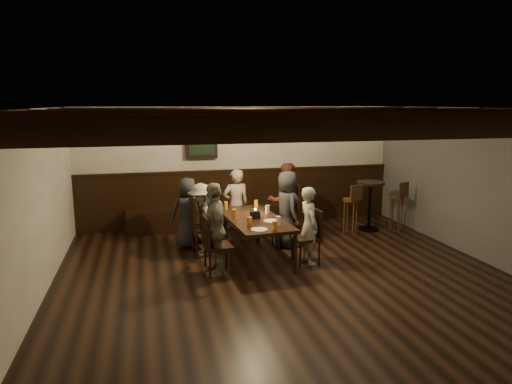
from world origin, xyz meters
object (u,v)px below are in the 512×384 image
object	(u,v)px
person_right_far	(309,225)
chair_left_near	(204,237)
person_left_near	(202,220)
bar_stool_left	(351,216)
chair_left_far	(217,256)
dining_table	(254,221)
high_top_table	(370,198)
person_left_far	(214,229)
person_bench_right	(285,201)
chair_right_far	(307,247)
person_right_near	(287,209)
person_bench_left	(188,213)
person_bench_centre	(236,205)
bar_stool_right	(396,212)
chair_right_near	(285,232)

from	to	relation	value
person_right_far	chair_left_near	bearing A→B (deg)	58.53
person_left_near	chair_left_near	bearing A→B (deg)	90.00
person_right_far	bar_stool_left	world-z (taller)	person_right_far
chair_left_far	person_left_near	world-z (taller)	person_left_near
dining_table	high_top_table	world-z (taller)	high_top_table
person_left_far	bar_stool_left	world-z (taller)	person_left_far
chair_left_far	person_bench_right	world-z (taller)	person_bench_right
chair_right_far	person_right_near	size ratio (longest dim) A/B	0.64
dining_table	person_bench_left	size ratio (longest dim) A/B	1.51
chair_left_near	person_left_far	bearing A→B (deg)	-1.90
person_left_near	person_bench_centre	bearing A→B (deg)	128.66
person_left_far	chair_left_far	bearing A→B (deg)	90.00
bar_stool_right	person_right_far	bearing A→B (deg)	-171.01
person_left_near	person_left_far	xyz separation A→B (m)	(0.07, -0.90, 0.08)
chair_left_far	chair_right_near	xyz separation A→B (m)	(1.36, 1.01, -0.00)
person_right_far	high_top_table	xyz separation A→B (m)	(1.83, 1.50, 0.03)
chair_left_far	person_bench_left	distance (m)	1.41
chair_right_far	bar_stool_right	world-z (taller)	bar_stool_right
chair_left_far	person_bench_centre	distance (m)	1.71
bar_stool_left	bar_stool_right	world-z (taller)	same
chair_right_far	person_bench_centre	xyz separation A→B (m)	(-0.83, 1.44, 0.40)
chair_right_far	person_left_near	world-z (taller)	person_left_near
chair_left_near	person_bench_centre	xyz separation A→B (m)	(0.67, 0.65, 0.37)
chair_left_far	chair_right_far	size ratio (longest dim) A/B	1.02
person_left_far	person_bench_centre	bearing A→B (deg)	153.43
person_left_far	person_right_far	size ratio (longest dim) A/B	1.13
dining_table	person_left_near	size ratio (longest dim) A/B	1.56
dining_table	person_left_far	world-z (taller)	person_left_far
bar_stool_right	person_bench_left	bearing A→B (deg)	160.72
chair_right_near	person_left_near	distance (m)	1.51
dining_table	chair_left_far	size ratio (longest dim) A/B	2.14
chair_left_far	bar_stool_right	world-z (taller)	bar_stool_right
chair_right_far	person_left_far	world-z (taller)	person_left_far
chair_left_far	bar_stool_left	size ratio (longest dim) A/B	0.89
chair_right_far	person_bench_left	distance (m)	2.14
chair_left_near	chair_left_far	world-z (taller)	chair_left_near
chair_left_far	high_top_table	world-z (taller)	high_top_table
chair_right_far	bar_stool_right	distance (m)	2.72
person_bench_left	person_bench_centre	world-z (taller)	person_bench_centre
chair_right_near	person_left_near	size ratio (longest dim) A/B	0.72
person_bench_centre	chair_left_near	bearing A→B (deg)	39.80
dining_table	person_bench_left	xyz separation A→B (m)	(-0.97, 0.83, -0.00)
person_bench_centre	person_left_far	size ratio (longest dim) A/B	0.97
chair_left_far	bar_stool_left	distance (m)	3.13
person_bench_right	person_right_far	world-z (taller)	person_bench_right
person_right_far	bar_stool_left	bearing A→B (deg)	-50.04
high_top_table	bar_stool_left	world-z (taller)	bar_stool_left
bar_stool_right	person_left_far	bearing A→B (deg)	179.85
chair_left_near	bar_stool_left	distance (m)	2.91
person_bench_centre	person_bench_right	size ratio (longest dim) A/B	0.94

